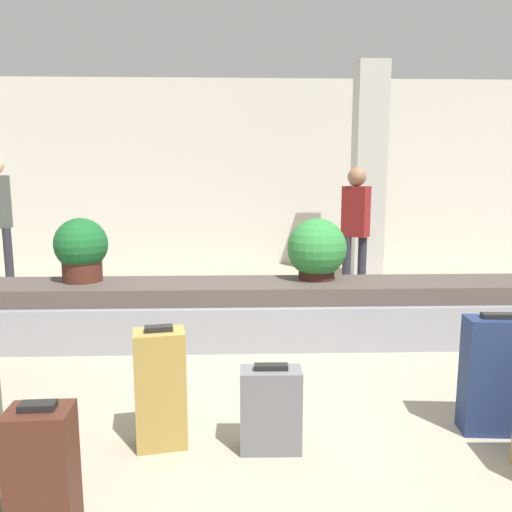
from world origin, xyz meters
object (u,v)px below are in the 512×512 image
object	(u,v)px
pillar	(368,173)
potted_plant_1	(317,250)
potted_plant_0	(81,249)
suitcase_2	(161,388)
suitcase_3	(495,375)
suitcase_1	(271,409)
suitcase_0	(43,480)
traveler_0	(356,221)

from	to	relation	value
pillar	potted_plant_1	size ratio (longest dim) A/B	5.41
pillar	potted_plant_0	size ratio (longest dim) A/B	5.29
suitcase_2	suitcase_3	bearing A→B (deg)	-8.01
suitcase_1	suitcase_2	distance (m)	0.65
potted_plant_0	pillar	bearing A→B (deg)	39.10
suitcase_0	potted_plant_1	world-z (taller)	potted_plant_1
pillar	traveler_0	bearing A→B (deg)	-110.21
suitcase_1	potted_plant_0	world-z (taller)	potted_plant_0
pillar	traveler_0	xyz separation A→B (m)	(-0.47, -1.29, -0.61)
suitcase_2	potted_plant_1	world-z (taller)	potted_plant_1
suitcase_2	potted_plant_0	distance (m)	2.31
suitcase_1	traveler_0	xyz separation A→B (m)	(1.30, 3.58, 0.75)
suitcase_0	suitcase_1	size ratio (longest dim) A/B	1.27
suitcase_3	traveler_0	xyz separation A→B (m)	(-0.07, 3.43, 0.63)
suitcase_1	pillar	bearing A→B (deg)	71.09
suitcase_0	suitcase_3	distance (m)	2.53
pillar	suitcase_1	xyz separation A→B (m)	(-1.77, -4.87, -1.35)
suitcase_0	potted_plant_1	xyz separation A→B (m)	(1.57, 2.83, 0.54)
suitcase_0	pillar	bearing A→B (deg)	61.12
potted_plant_1	pillar	bearing A→B (deg)	66.73
pillar	traveler_0	world-z (taller)	pillar
potted_plant_0	suitcase_1	bearing A→B (deg)	-51.03
suitcase_1	potted_plant_1	distance (m)	2.25
potted_plant_0	potted_plant_1	world-z (taller)	potted_plant_0
pillar	potted_plant_1	xyz separation A→B (m)	(-1.20, -2.78, -0.75)
pillar	suitcase_1	size ratio (longest dim) A/B	6.21
suitcase_2	potted_plant_1	distance (m)	2.41
potted_plant_1	suitcase_1	bearing A→B (deg)	-105.43
suitcase_0	potted_plant_0	bearing A→B (deg)	100.98
potted_plant_1	suitcase_3	bearing A→B (deg)	-67.58
suitcase_1	suitcase_0	bearing A→B (deg)	-142.33
potted_plant_0	suitcase_0	bearing A→B (deg)	-76.40
suitcase_0	potted_plant_1	bearing A→B (deg)	58.32
pillar	suitcase_1	bearing A→B (deg)	-110.00
suitcase_1	suitcase_3	world-z (taller)	suitcase_3
suitcase_1	potted_plant_1	bearing A→B (deg)	75.65
pillar	suitcase_0	world-z (taller)	pillar
pillar	suitcase_1	distance (m)	5.36
suitcase_0	traveler_0	bearing A→B (deg)	59.43
suitcase_0	potted_plant_0	distance (m)	2.94
suitcase_0	suitcase_3	world-z (taller)	suitcase_3
pillar	potted_plant_0	distance (m)	4.50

